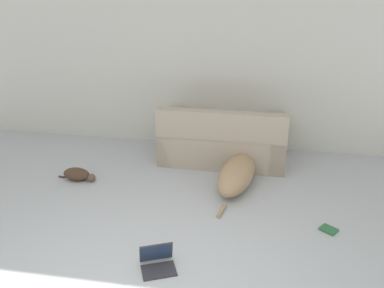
% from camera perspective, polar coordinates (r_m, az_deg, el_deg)
% --- Properties ---
extents(wall_back, '(7.35, 0.06, 2.63)m').
position_cam_1_polar(wall_back, '(5.97, 1.25, 11.81)').
color(wall_back, beige).
rests_on(wall_back, ground_plane).
extents(couch, '(1.66, 0.83, 0.80)m').
position_cam_1_polar(couch, '(5.75, 4.16, 0.34)').
color(couch, tan).
rests_on(couch, ground_plane).
extents(dog, '(0.56, 1.42, 0.33)m').
position_cam_1_polar(dog, '(5.20, 6.17, -3.80)').
color(dog, '#A38460').
rests_on(dog, ground_plane).
extents(cat, '(0.50, 0.22, 0.15)m').
position_cam_1_polar(cat, '(5.49, -14.97, -3.94)').
color(cat, '#473323').
rests_on(cat, ground_plane).
extents(laptop_open, '(0.38, 0.36, 0.21)m').
position_cam_1_polar(laptop_open, '(3.97, -4.66, -15.14)').
color(laptop_open, '#2D2D33').
rests_on(laptop_open, ground_plane).
extents(book_green, '(0.21, 0.20, 0.02)m').
position_cam_1_polar(book_green, '(4.63, 17.75, -10.81)').
color(book_green, '#2D663D').
rests_on(book_green, ground_plane).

